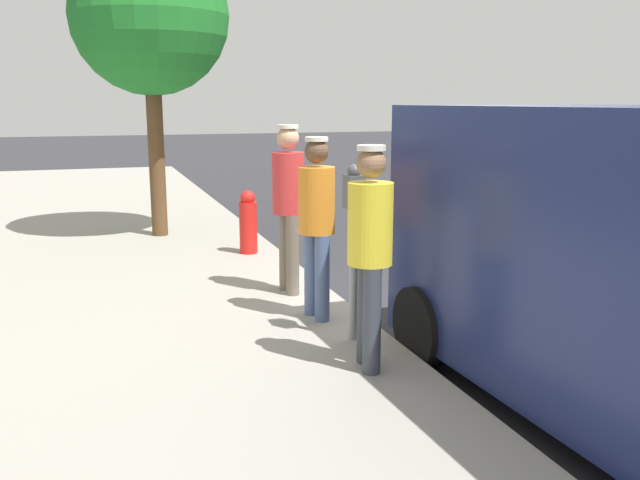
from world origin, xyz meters
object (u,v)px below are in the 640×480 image
object	(u,v)px
pedestrian_in_orange	(317,216)
pedestrian_in_red	(288,197)
pedestrian_in_yellow	(370,243)
parking_meter_near	(354,222)
street_tree	(150,17)
fire_hydrant	(248,223)

from	to	relation	value
pedestrian_in_orange	pedestrian_in_red	xyz separation A→B (m)	(0.01, -0.93, 0.05)
pedestrian_in_yellow	pedestrian_in_orange	bearing A→B (deg)	-90.53
parking_meter_near	pedestrian_in_red	xyz separation A→B (m)	(0.11, -1.60, 0.01)
street_tree	fire_hydrant	distance (m)	3.43
parking_meter_near	pedestrian_in_red	size ratio (longest dim) A/B	0.85
pedestrian_in_orange	pedestrian_in_red	distance (m)	0.93
pedestrian_in_red	pedestrian_in_yellow	bearing A→B (deg)	89.84
street_tree	pedestrian_in_red	bearing A→B (deg)	105.12
pedestrian_in_orange	pedestrian_in_yellow	bearing A→B (deg)	89.47
pedestrian_in_orange	pedestrian_in_yellow	xyz separation A→B (m)	(0.01, 1.31, 0.00)
parking_meter_near	pedestrian_in_yellow	xyz separation A→B (m)	(0.12, 0.63, -0.04)
pedestrian_in_orange	street_tree	distance (m)	5.26
pedestrian_in_red	fire_hydrant	bearing A→B (deg)	-90.34
pedestrian_in_red	fire_hydrant	size ratio (longest dim) A/B	2.09
street_tree	fire_hydrant	size ratio (longest dim) A/B	5.11
parking_meter_near	pedestrian_in_red	world-z (taller)	pedestrian_in_red
fire_hydrant	street_tree	bearing A→B (deg)	-58.85
pedestrian_in_yellow	fire_hydrant	xyz separation A→B (m)	(-0.02, -4.27, -0.57)
pedestrian_in_orange	fire_hydrant	world-z (taller)	pedestrian_in_orange
pedestrian_in_yellow	street_tree	size ratio (longest dim) A/B	0.39
pedestrian_in_orange	parking_meter_near	bearing A→B (deg)	98.97
pedestrian_in_yellow	fire_hydrant	distance (m)	4.31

